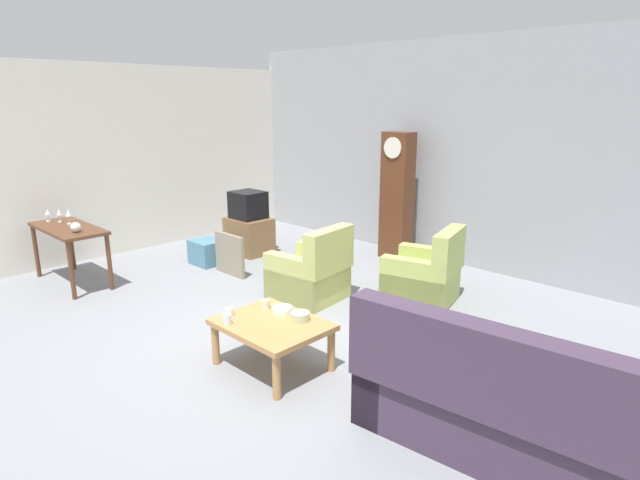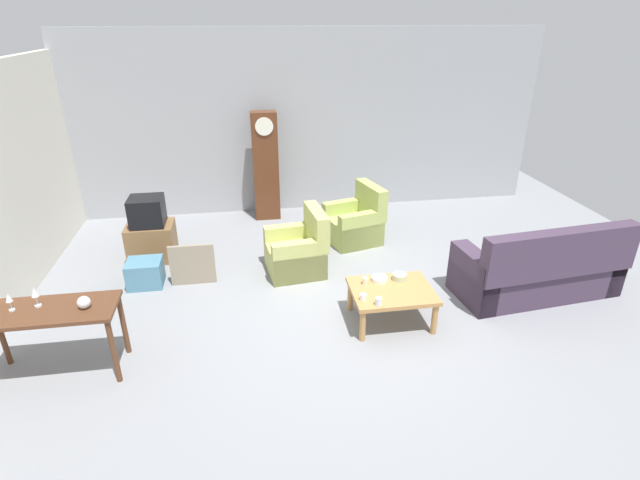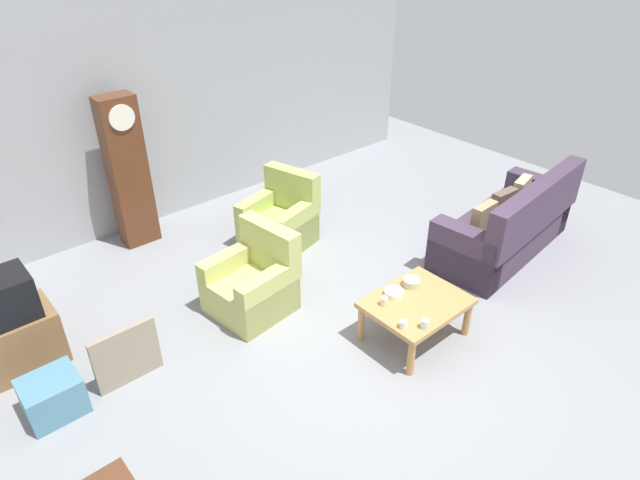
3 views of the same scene
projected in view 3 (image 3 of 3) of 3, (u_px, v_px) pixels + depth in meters
The scene contains 16 objects.
ground_plane at pixel (358, 330), 5.58m from camera, with size 10.40×10.40×0.00m, color gray.
garage_door_wall at pixel (169, 97), 7.06m from camera, with size 8.40×0.16×3.20m, color #9EA0A5.
couch_floral at pixel (508, 227), 6.68m from camera, with size 2.18×1.09×1.04m.
armchair_olive_near at pixel (253, 284), 5.74m from camera, with size 0.87×0.85×0.92m.
armchair_olive_far at pixel (280, 221), 6.89m from camera, with size 0.96×0.94×0.92m.
coffee_table_wood at pixel (416, 306), 5.31m from camera, with size 0.96×0.76×0.44m.
grandfather_clock at pixel (128, 173), 6.60m from camera, with size 0.44×0.30×1.90m.
tv_stand_cabinet at pixel (19, 340), 5.04m from camera, with size 0.68×0.52×0.56m, color brown.
tv_crt at pixel (3, 298), 4.79m from camera, with size 0.48×0.44×0.42m, color black.
framed_picture_leaning at pixel (127, 356), 4.85m from camera, with size 0.60×0.05×0.58m, color gray.
storage_box_blue at pixel (53, 396), 4.59m from camera, with size 0.46×0.40×0.36m, color teal.
cup_white_porcelain at pixel (404, 324), 4.93m from camera, with size 0.08×0.08×0.07m, color white.
cup_blue_rimmed at pixel (425, 324), 4.92m from camera, with size 0.07×0.07×0.09m, color silver.
cup_cream_tall at pixel (384, 301), 5.21m from camera, with size 0.07×0.07×0.08m, color beige.
bowl_white_stacked at pixel (394, 293), 5.35m from camera, with size 0.19×0.19×0.05m, color white.
bowl_shallow_green at pixel (412, 282), 5.47m from camera, with size 0.17×0.17×0.08m, color #B2C69E.
Camera 3 is at (-3.09, -2.97, 3.70)m, focal length 30.53 mm.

